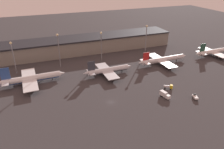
% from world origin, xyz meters
% --- Properties ---
extents(ground, '(600.00, 600.00, 0.00)m').
position_xyz_m(ground, '(0.00, 0.00, 0.00)').
color(ground, '#383538').
extents(terminal_building, '(186.80, 25.99, 14.07)m').
position_xyz_m(terminal_building, '(0.00, 92.31, 7.08)').
color(terminal_building, gray).
rests_on(terminal_building, ground).
extents(airplane_1, '(46.39, 36.57, 14.11)m').
position_xyz_m(airplane_1, '(-42.51, 41.95, 3.75)').
color(airplane_1, white).
rests_on(airplane_1, ground).
extents(airplane_2, '(39.26, 30.52, 12.50)m').
position_xyz_m(airplane_2, '(11.48, 36.48, 3.46)').
color(airplane_2, silver).
rests_on(airplane_2, ground).
extents(airplane_3, '(47.41, 34.02, 11.94)m').
position_xyz_m(airplane_3, '(61.18, 39.94, 3.45)').
color(airplane_3, silver).
rests_on(airplane_3, ground).
extents(airplane_4, '(43.62, 30.48, 12.70)m').
position_xyz_m(airplane_4, '(115.90, 39.83, 3.53)').
color(airplane_4, white).
rests_on(airplane_4, ground).
extents(service_vehicle_0, '(5.84, 4.51, 3.03)m').
position_xyz_m(service_vehicle_0, '(41.00, 1.53, 1.64)').
color(service_vehicle_0, gold).
rests_on(service_vehicle_0, ground).
extents(service_vehicle_1, '(3.51, 5.49, 2.65)m').
position_xyz_m(service_vehicle_1, '(49.40, -14.59, 1.24)').
color(service_vehicle_1, white).
rests_on(service_vehicle_1, ground).
extents(service_vehicle_2, '(3.71, 7.61, 3.62)m').
position_xyz_m(service_vehicle_2, '(32.83, -6.55, 2.00)').
color(service_vehicle_2, white).
rests_on(service_vehicle_2, ground).
extents(lamp_post_0, '(1.80, 1.80, 24.47)m').
position_xyz_m(lamp_post_0, '(-52.59, 64.25, 15.61)').
color(lamp_post_0, slate).
rests_on(lamp_post_0, ground).
extents(lamp_post_1, '(1.80, 1.80, 27.08)m').
position_xyz_m(lamp_post_1, '(-19.31, 64.25, 17.04)').
color(lamp_post_1, slate).
rests_on(lamp_post_1, ground).
extents(lamp_post_2, '(1.80, 1.80, 25.24)m').
position_xyz_m(lamp_post_2, '(15.75, 64.25, 16.04)').
color(lamp_post_2, slate).
rests_on(lamp_post_2, ground).
extents(lamp_post_3, '(1.80, 1.80, 27.17)m').
position_xyz_m(lamp_post_3, '(58.04, 64.25, 17.09)').
color(lamp_post_3, slate).
rests_on(lamp_post_3, ground).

